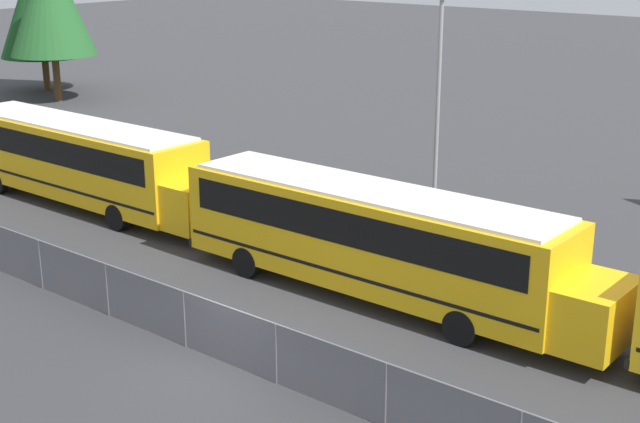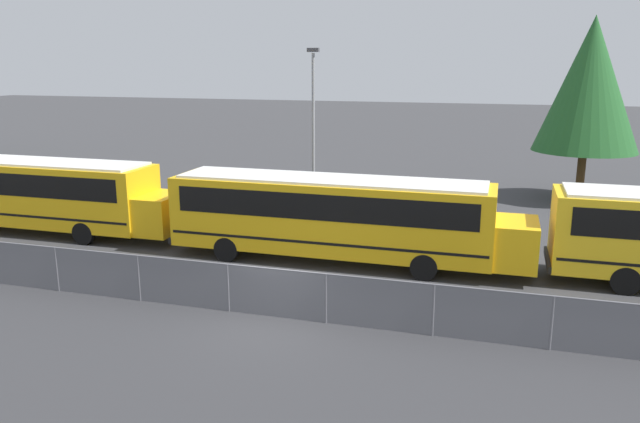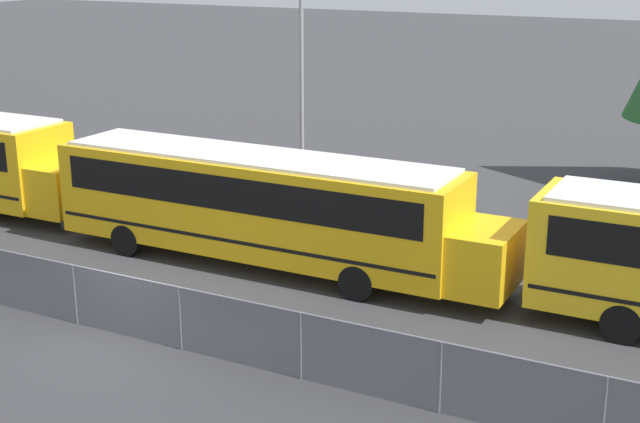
# 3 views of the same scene
# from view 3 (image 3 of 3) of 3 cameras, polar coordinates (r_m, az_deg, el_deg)

# --- Properties ---
(ground_plane) EXTENTS (200.00, 200.00, 0.00)m
(ground_plane) POSITION_cam_3_polar(r_m,az_deg,el_deg) (21.51, -12.18, -7.81)
(ground_plane) COLOR #38383A
(fence) EXTENTS (83.14, 0.07, 1.53)m
(fence) POSITION_cam_3_polar(r_m,az_deg,el_deg) (21.20, -12.31, -5.88)
(fence) COLOR #9EA0A5
(fence) RESTS_ON ground_plane
(school_bus_2) EXTENTS (13.61, 2.59, 3.22)m
(school_bus_2) POSITION_cam_3_polar(r_m,az_deg,el_deg) (24.96, -3.62, 0.67)
(school_bus_2) COLOR yellow
(school_bus_2) RESTS_ON ground_plane
(light_pole) EXTENTS (0.60, 0.24, 8.08)m
(light_pole) POSITION_cam_3_polar(r_m,az_deg,el_deg) (33.84, -1.19, 9.30)
(light_pole) COLOR gray
(light_pole) RESTS_ON ground_plane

